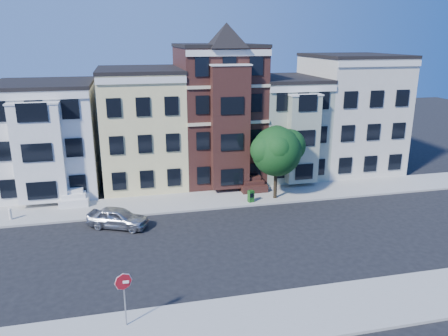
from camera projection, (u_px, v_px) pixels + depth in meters
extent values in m
plane|color=black|center=(265.00, 241.00, 28.72)|extent=(120.00, 120.00, 0.00)
cube|color=#9E9B93|center=(235.00, 198.00, 36.16)|extent=(60.00, 4.00, 0.15)
cube|color=#9E9B93|center=(316.00, 311.00, 21.23)|extent=(60.00, 4.00, 0.15)
cube|color=white|center=(48.00, 138.00, 37.71)|extent=(8.00, 9.00, 9.00)
cube|color=beige|center=(142.00, 128.00, 39.30)|extent=(7.00, 9.00, 10.00)
cube|color=#371B16|center=(218.00, 114.00, 40.52)|extent=(7.00, 9.00, 12.00)
cube|color=#929E88|center=(283.00, 127.00, 42.36)|extent=(6.00, 9.00, 9.00)
cube|color=beige|center=(350.00, 114.00, 43.58)|extent=(8.00, 9.00, 11.00)
imported|color=#ABADB5|center=(118.00, 218.00, 30.55)|extent=(4.61, 3.36, 1.46)
cube|color=#1C581B|center=(251.00, 196.00, 34.96)|extent=(0.51, 0.48, 0.95)
cylinder|color=silver|center=(10.00, 215.00, 31.61)|extent=(0.31, 0.31, 0.68)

